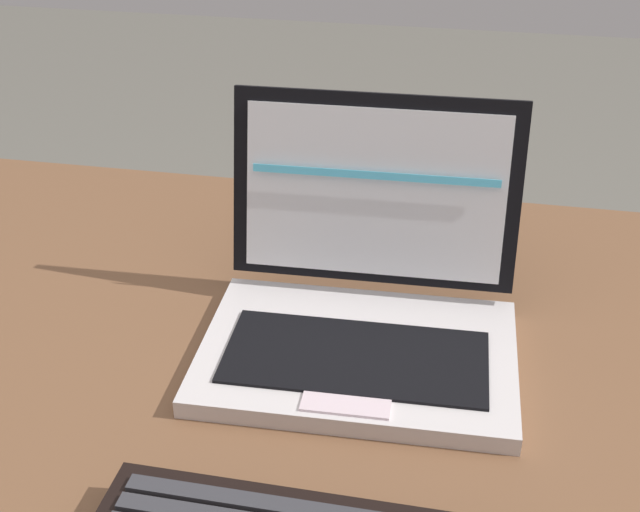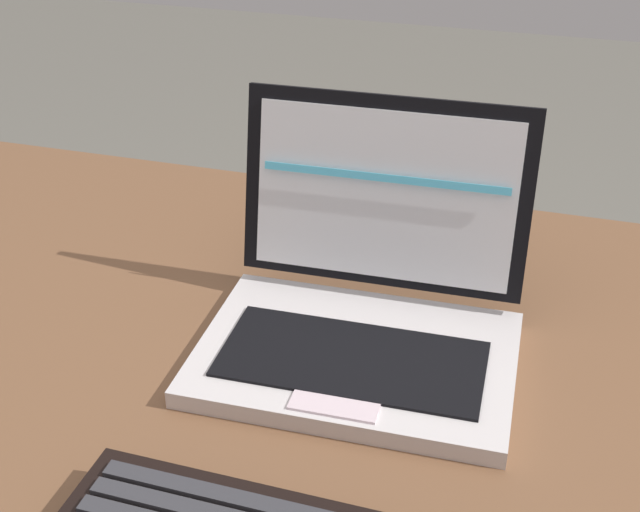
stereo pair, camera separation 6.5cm
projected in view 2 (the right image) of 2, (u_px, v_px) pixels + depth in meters
name	position (u px, v px, depth m)	size (l,w,h in m)	color
desk	(290.00, 448.00, 0.81)	(1.47, 0.83, 0.75)	brown
laptop_front	(365.00, 307.00, 0.80)	(0.30, 0.25, 0.22)	silver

